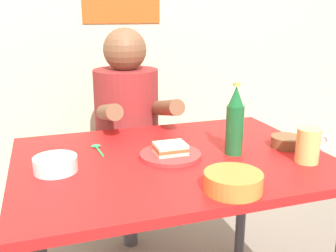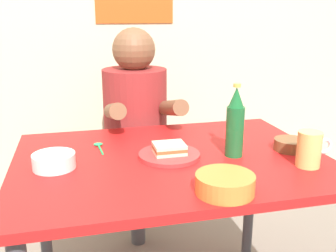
% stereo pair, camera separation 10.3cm
% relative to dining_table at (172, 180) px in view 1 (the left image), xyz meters
% --- Properties ---
extents(wall_back, '(4.40, 0.09, 2.60)m').
position_rel_dining_table_xyz_m(wall_back, '(0.00, 1.05, 0.65)').
color(wall_back, beige).
rests_on(wall_back, ground).
extents(dining_table, '(1.10, 0.80, 0.74)m').
position_rel_dining_table_xyz_m(dining_table, '(0.00, 0.00, 0.00)').
color(dining_table, red).
rests_on(dining_table, ground).
extents(stool, '(0.34, 0.34, 0.45)m').
position_rel_dining_table_xyz_m(stool, '(-0.03, 0.63, -0.30)').
color(stool, '#4C4C51').
rests_on(stool, ground).
extents(person_seated, '(0.33, 0.56, 0.72)m').
position_rel_dining_table_xyz_m(person_seated, '(-0.03, 0.62, 0.12)').
color(person_seated, maroon).
rests_on(person_seated, stool).
extents(plate_orange, '(0.22, 0.22, 0.01)m').
position_rel_dining_table_xyz_m(plate_orange, '(-0.01, -0.00, 0.10)').
color(plate_orange, red).
rests_on(plate_orange, dining_table).
extents(sandwich, '(0.11, 0.09, 0.04)m').
position_rel_dining_table_xyz_m(sandwich, '(-0.01, -0.00, 0.13)').
color(sandwich, beige).
rests_on(sandwich, plate_orange).
extents(beer_mug, '(0.13, 0.08, 0.12)m').
position_rel_dining_table_xyz_m(beer_mug, '(0.42, -0.19, 0.15)').
color(beer_mug, '#D1BC66').
rests_on(beer_mug, dining_table).
extents(beer_bottle, '(0.06, 0.06, 0.26)m').
position_rel_dining_table_xyz_m(beer_bottle, '(0.22, -0.04, 0.21)').
color(beer_bottle, '#19602D').
rests_on(beer_bottle, dining_table).
extents(condiment_bowl_brown, '(0.12, 0.12, 0.04)m').
position_rel_dining_table_xyz_m(condiment_bowl_brown, '(0.45, -0.04, 0.12)').
color(condiment_bowl_brown, brown).
rests_on(condiment_bowl_brown, dining_table).
extents(rice_bowl_white, '(0.14, 0.14, 0.05)m').
position_rel_dining_table_xyz_m(rice_bowl_white, '(-0.40, -0.01, 0.12)').
color(rice_bowl_white, silver).
rests_on(rice_bowl_white, dining_table).
extents(soup_bowl_orange, '(0.17, 0.17, 0.05)m').
position_rel_dining_table_xyz_m(soup_bowl_orange, '(0.08, -0.32, 0.12)').
color(soup_bowl_orange, orange).
rests_on(soup_bowl_orange, dining_table).
extents(spoon, '(0.04, 0.12, 0.01)m').
position_rel_dining_table_xyz_m(spoon, '(-0.24, 0.16, 0.10)').
color(spoon, '#26A559').
rests_on(spoon, dining_table).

